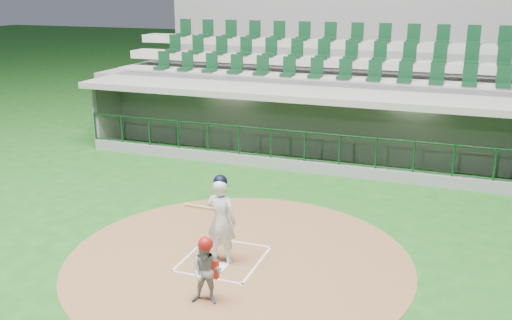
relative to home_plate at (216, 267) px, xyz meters
The scene contains 8 objects.
ground 0.70m from the home_plate, 90.00° to the left, with size 120.00×120.00×0.00m, color #174F16.
dirt_circle 0.58m from the home_plate, 59.04° to the left, with size 7.20×7.20×0.01m, color brown.
home_plate is the anchor object (origin of this frame).
batter_box_chalk 0.40m from the home_plate, 90.00° to the left, with size 1.55×1.80×0.01m.
dugout_structure 8.56m from the home_plate, 89.80° to the left, with size 16.40×3.70×3.00m.
seating_deck 11.69m from the home_plate, 90.00° to the left, with size 17.00×6.72×5.15m.
batter 0.97m from the home_plate, 90.36° to the left, with size 0.88×0.88×1.87m.
catcher 1.47m from the home_plate, 72.55° to the right, with size 0.65×0.54×1.28m.
Camera 1 is at (4.33, -10.16, 5.43)m, focal length 40.00 mm.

